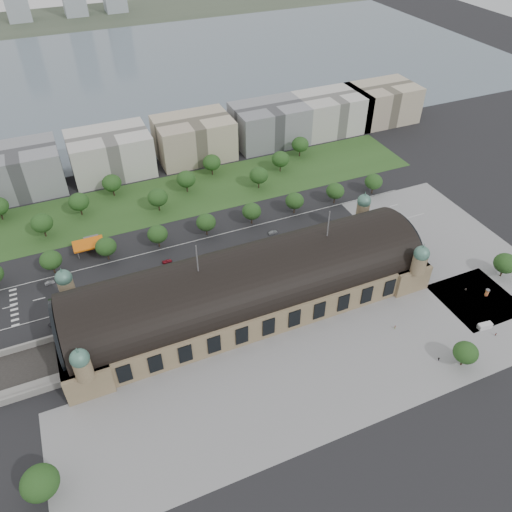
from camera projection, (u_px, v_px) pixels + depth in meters
name	position (u px, v px, depth m)	size (l,w,h in m)	color
ground	(248.00, 305.00, 208.14)	(900.00, 900.00, 0.00)	black
station	(248.00, 286.00, 201.63)	(150.00, 48.40, 44.30)	#937A5B
plaza_south	(321.00, 376.00, 179.95)	(190.00, 48.00, 0.12)	gray
plaza_east	(446.00, 244.00, 239.73)	(56.00, 100.00, 0.12)	gray
road_slab	(176.00, 263.00, 229.00)	(260.00, 26.00, 0.10)	black
grass_belt	(157.00, 201.00, 269.60)	(300.00, 45.00, 0.10)	#2C5120
petrol_station	(90.00, 242.00, 236.11)	(14.00, 13.00, 5.05)	orange
lake	(112.00, 75.00, 419.81)	(700.00, 320.00, 0.08)	slate
far_shore	(78.00, 17.00, 561.87)	(700.00, 120.00, 0.14)	#44513D
office_2	(18.00, 171.00, 270.47)	(45.00, 32.00, 24.00)	gray
office_3	(111.00, 154.00, 285.80)	(45.00, 32.00, 24.00)	beige
office_4	(194.00, 138.00, 301.14)	(45.00, 32.00, 24.00)	#BBB093
office_5	(269.00, 124.00, 316.48)	(45.00, 32.00, 24.00)	gray
office_6	(331.00, 112.00, 330.28)	(45.00, 32.00, 24.00)	beige
office_7	(382.00, 103.00, 342.55)	(45.00, 32.00, 24.00)	#BBB093
tree_row_2	(51.00, 260.00, 219.00)	(9.60, 9.60, 11.52)	#2D2116
tree_row_3	(106.00, 247.00, 226.36)	(9.60, 9.60, 11.52)	#2D2116
tree_row_4	(158.00, 234.00, 233.72)	(9.60, 9.60, 11.52)	#2D2116
tree_row_5	(206.00, 222.00, 241.08)	(9.60, 9.60, 11.52)	#2D2116
tree_row_6	(252.00, 211.00, 248.44)	(9.60, 9.60, 11.52)	#2D2116
tree_row_7	(295.00, 201.00, 255.80)	(9.60, 9.60, 11.52)	#2D2116
tree_row_8	(335.00, 191.00, 263.16)	(9.60, 9.60, 11.52)	#2D2116
tree_row_9	(374.00, 182.00, 270.52)	(9.60, 9.60, 11.52)	#2D2116
tree_belt_3	(42.00, 223.00, 239.60)	(10.40, 10.40, 12.48)	#2D2116
tree_belt_4	(79.00, 202.00, 253.96)	(10.40, 10.40, 12.48)	#2D2116
tree_belt_5	(112.00, 183.00, 268.31)	(10.40, 10.40, 12.48)	#2D2116
tree_belt_6	(158.00, 198.00, 257.09)	(10.40, 10.40, 12.48)	#2D2116
tree_belt_7	(186.00, 179.00, 271.44)	(10.40, 10.40, 12.48)	#2D2116
tree_belt_8	(212.00, 162.00, 285.79)	(10.40, 10.40, 12.48)	#2D2116
tree_belt_9	(259.00, 175.00, 274.57)	(10.40, 10.40, 12.48)	#2D2116
tree_belt_10	(281.00, 159.00, 288.92)	(10.40, 10.40, 12.48)	#2D2116
tree_belt_11	(300.00, 144.00, 303.27)	(10.40, 10.40, 12.48)	#2D2116
tree_plaza_ne	(505.00, 263.00, 217.28)	(10.00, 10.00, 11.69)	#2D2116
tree_plaza_sw	(40.00, 483.00, 141.45)	(11.00, 11.00, 12.73)	#2D2116
tree_plaza_s	(466.00, 353.00, 179.61)	(9.00, 9.00, 10.64)	#2D2116
traffic_car_1	(50.00, 283.00, 217.59)	(1.41, 4.05, 1.33)	#9899A0
traffic_car_2	(96.00, 287.00, 215.39)	(2.33, 5.05, 1.40)	black
traffic_car_3	(167.00, 261.00, 228.90)	(1.85, 4.55, 1.32)	maroon
traffic_car_5	(273.00, 232.00, 245.93)	(1.61, 4.61, 1.52)	slate
traffic_car_6	(361.00, 223.00, 252.01)	(2.52, 5.47, 1.52)	silver
parked_car_0	(53.00, 322.00, 199.32)	(1.65, 4.73, 1.56)	black
parked_car_1	(120.00, 304.00, 207.52)	(2.31, 5.01, 1.39)	maroon
parked_car_2	(80.00, 315.00, 202.51)	(1.81, 4.45, 1.29)	#181844
parked_car_3	(126.00, 295.00, 211.33)	(1.65, 4.10, 1.40)	#515458
parked_car_4	(128.00, 301.00, 208.54)	(1.64, 4.70, 1.55)	white
parked_car_5	(136.00, 295.00, 211.72)	(2.42, 5.25, 1.46)	#9C9EA5
parked_car_6	(159.00, 293.00, 212.57)	(2.25, 5.54, 1.61)	black
bus_west	(211.00, 267.00, 224.07)	(3.03, 12.96, 3.61)	#AD1B1E
bus_mid	(254.00, 253.00, 231.82)	(2.81, 12.02, 3.35)	silver
bus_east	(290.00, 244.00, 237.25)	(2.64, 11.29, 3.15)	beige
van_south	(484.00, 326.00, 197.09)	(5.86, 2.88, 2.44)	silver
advertising_column	(487.00, 292.00, 211.28)	(1.74, 1.74, 3.30)	red
pedestrian_0	(395.00, 327.00, 197.11)	(0.82, 0.47, 1.69)	gray
pedestrian_2	(466.00, 289.00, 214.05)	(0.84, 0.48, 1.72)	gray
pedestrian_3	(496.00, 334.00, 194.26)	(0.98, 0.47, 1.66)	gray
pedestrian_4	(439.00, 359.00, 184.71)	(1.11, 0.48, 1.72)	gray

